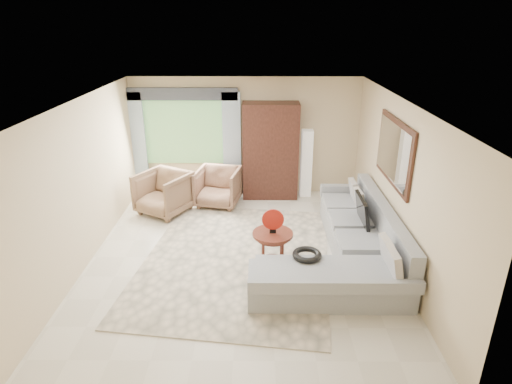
{
  "coord_description": "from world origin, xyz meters",
  "views": [
    {
      "loc": [
        0.29,
        -6.24,
        3.74
      ],
      "look_at": [
        0.25,
        0.35,
        1.05
      ],
      "focal_mm": 30.0,
      "sensor_mm": 36.0,
      "label": 1
    }
  ],
  "objects_px": {
    "potted_plant": "(159,187)",
    "coffee_table": "(272,250)",
    "armchair_left": "(164,193)",
    "armchair_right": "(218,187)",
    "floor_lamp": "(306,163)",
    "sectional_sofa": "(350,248)",
    "armoire": "(270,151)",
    "tv_screen": "(362,211)"
  },
  "relations": [
    {
      "from": "coffee_table",
      "to": "armoire",
      "type": "bearing_deg",
      "value": 89.35
    },
    {
      "from": "sectional_sofa",
      "to": "coffee_table",
      "type": "bearing_deg",
      "value": -173.57
    },
    {
      "from": "tv_screen",
      "to": "armchair_right",
      "type": "bearing_deg",
      "value": 144.5
    },
    {
      "from": "armchair_left",
      "to": "floor_lamp",
      "type": "bearing_deg",
      "value": 47.39
    },
    {
      "from": "armchair_left",
      "to": "potted_plant",
      "type": "xyz_separation_m",
      "value": [
        -0.28,
        0.75,
        -0.16
      ]
    },
    {
      "from": "tv_screen",
      "to": "coffee_table",
      "type": "height_order",
      "value": "tv_screen"
    },
    {
      "from": "armoire",
      "to": "armchair_left",
      "type": "bearing_deg",
      "value": -157.34
    },
    {
      "from": "armchair_right",
      "to": "floor_lamp",
      "type": "distance_m",
      "value": 2.03
    },
    {
      "from": "potted_plant",
      "to": "coffee_table",
      "type": "bearing_deg",
      "value": -49.73
    },
    {
      "from": "armchair_right",
      "to": "potted_plant",
      "type": "distance_m",
      "value": 1.4
    },
    {
      "from": "coffee_table",
      "to": "armchair_right",
      "type": "height_order",
      "value": "armchair_right"
    },
    {
      "from": "coffee_table",
      "to": "armoire",
      "type": "xyz_separation_m",
      "value": [
        0.03,
        3.04,
        0.72
      ]
    },
    {
      "from": "armchair_right",
      "to": "armoire",
      "type": "distance_m",
      "value": 1.39
    },
    {
      "from": "tv_screen",
      "to": "armchair_right",
      "type": "height_order",
      "value": "tv_screen"
    },
    {
      "from": "tv_screen",
      "to": "armoire",
      "type": "bearing_deg",
      "value": 122.22
    },
    {
      "from": "coffee_table",
      "to": "potted_plant",
      "type": "bearing_deg",
      "value": 130.27
    },
    {
      "from": "potted_plant",
      "to": "sectional_sofa",
      "type": "bearing_deg",
      "value": -36.43
    },
    {
      "from": "sectional_sofa",
      "to": "armchair_left",
      "type": "bearing_deg",
      "value": 149.98
    },
    {
      "from": "potted_plant",
      "to": "armoire",
      "type": "relative_size",
      "value": 0.26
    },
    {
      "from": "tv_screen",
      "to": "potted_plant",
      "type": "relative_size",
      "value": 1.36
    },
    {
      "from": "tv_screen",
      "to": "armchair_left",
      "type": "bearing_deg",
      "value": 158.38
    },
    {
      "from": "coffee_table",
      "to": "armchair_left",
      "type": "xyz_separation_m",
      "value": [
        -2.16,
        2.12,
        0.1
      ]
    },
    {
      "from": "potted_plant",
      "to": "floor_lamp",
      "type": "height_order",
      "value": "floor_lamp"
    },
    {
      "from": "armchair_right",
      "to": "potted_plant",
      "type": "relative_size",
      "value": 1.63
    },
    {
      "from": "coffee_table",
      "to": "armchair_left",
      "type": "relative_size",
      "value": 0.67
    },
    {
      "from": "armoire",
      "to": "floor_lamp",
      "type": "height_order",
      "value": "armoire"
    },
    {
      "from": "armchair_right",
      "to": "floor_lamp",
      "type": "xyz_separation_m",
      "value": [
        1.92,
        0.57,
        0.35
      ]
    },
    {
      "from": "coffee_table",
      "to": "potted_plant",
      "type": "height_order",
      "value": "coffee_table"
    },
    {
      "from": "armoire",
      "to": "potted_plant",
      "type": "bearing_deg",
      "value": -176.21
    },
    {
      "from": "armchair_right",
      "to": "potted_plant",
      "type": "height_order",
      "value": "armchair_right"
    },
    {
      "from": "armchair_left",
      "to": "potted_plant",
      "type": "height_order",
      "value": "armchair_left"
    },
    {
      "from": "armchair_right",
      "to": "armoire",
      "type": "relative_size",
      "value": 0.42
    },
    {
      "from": "armchair_right",
      "to": "armoire",
      "type": "xyz_separation_m",
      "value": [
        1.12,
        0.51,
        0.65
      ]
    },
    {
      "from": "potted_plant",
      "to": "floor_lamp",
      "type": "distance_m",
      "value": 3.31
    },
    {
      "from": "floor_lamp",
      "to": "armoire",
      "type": "bearing_deg",
      "value": -175.71
    },
    {
      "from": "armchair_left",
      "to": "armoire",
      "type": "height_order",
      "value": "armoire"
    },
    {
      "from": "armchair_left",
      "to": "armchair_right",
      "type": "distance_m",
      "value": 1.15
    },
    {
      "from": "armchair_left",
      "to": "potted_plant",
      "type": "relative_size",
      "value": 1.75
    },
    {
      "from": "floor_lamp",
      "to": "potted_plant",
      "type": "bearing_deg",
      "value": -176.09
    },
    {
      "from": "sectional_sofa",
      "to": "potted_plant",
      "type": "bearing_deg",
      "value": 143.57
    },
    {
      "from": "tv_screen",
      "to": "armchair_right",
      "type": "xyz_separation_m",
      "value": [
        -2.62,
        1.87,
        -0.32
      ]
    },
    {
      "from": "coffee_table",
      "to": "potted_plant",
      "type": "relative_size",
      "value": 1.17
    }
  ]
}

